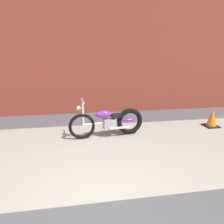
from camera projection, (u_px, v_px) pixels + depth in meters
The scene contains 5 objects.
ground_plane at pixel (102, 202), 2.91m from camera, with size 80.00×80.00×0.00m, color #47474C.
sidewalk_slab at pixel (94, 150), 4.58m from camera, with size 36.00×3.50×0.01m, color gray.
brick_building_wall at pixel (85, 40), 7.16m from camera, with size 36.00×0.50×5.33m, color brown.
motorcycle_purple at pixel (112, 122), 5.30m from camera, with size 2.00×0.58×1.03m.
traffic_cone at pixel (212, 119), 6.07m from camera, with size 0.40×0.40×0.55m.
Camera 1 is at (-0.25, -2.45, 2.04)m, focal length 32.02 mm.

